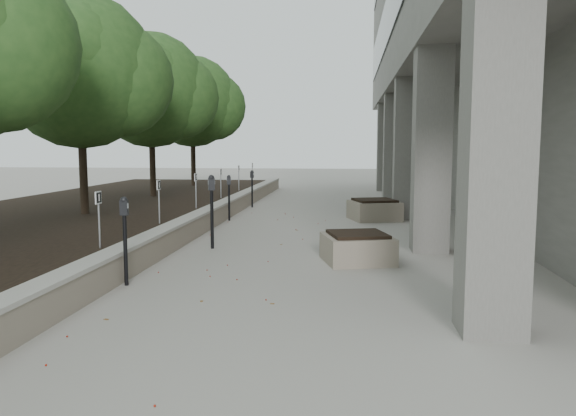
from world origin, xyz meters
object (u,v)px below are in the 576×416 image
at_px(parking_meter_5, 252,189).
at_px(planter_front, 357,247).
at_px(parking_meter_2, 125,241).
at_px(planter_back, 374,209).
at_px(parking_meter_3, 212,212).
at_px(crabapple_tree_3, 81,104).
at_px(parking_meter_4, 229,198).
at_px(crabapple_tree_4, 151,115).
at_px(crabapple_tree_5, 193,121).

xyz_separation_m(parking_meter_5, planter_front, (3.44, -8.70, -0.36)).
bearing_deg(parking_meter_2, planter_back, 59.50).
height_order(parking_meter_5, planter_front, parking_meter_5).
bearing_deg(parking_meter_3, crabapple_tree_3, 130.76).
bearing_deg(planter_front, planter_back, 84.65).
bearing_deg(planter_back, parking_meter_4, -171.41).
relative_size(parking_meter_2, planter_front, 1.16).
bearing_deg(crabapple_tree_3, crabapple_tree_4, 90.00).
distance_m(crabapple_tree_4, parking_meter_4, 5.05).
height_order(crabapple_tree_3, parking_meter_2, crabapple_tree_3).
bearing_deg(crabapple_tree_4, parking_meter_4, -42.39).
bearing_deg(planter_front, parking_meter_4, 123.54).
distance_m(parking_meter_4, planter_back, 4.12).
xyz_separation_m(crabapple_tree_5, planter_back, (7.31, -7.35, -2.82)).
relative_size(parking_meter_5, planter_back, 1.00).
bearing_deg(parking_meter_4, parking_meter_3, -95.68).
distance_m(crabapple_tree_3, parking_meter_4, 4.56).
xyz_separation_m(parking_meter_2, planter_front, (3.51, 2.11, -0.41)).
xyz_separation_m(planter_front, planter_back, (0.55, 5.91, 0.02)).
height_order(parking_meter_2, planter_back, parking_meter_2).
distance_m(parking_meter_4, parking_meter_5, 3.41).
xyz_separation_m(crabapple_tree_3, parking_meter_4, (3.25, 2.03, -2.48)).
relative_size(crabapple_tree_4, parking_meter_4, 4.23).
relative_size(crabapple_tree_4, planter_back, 4.29).
bearing_deg(crabapple_tree_5, crabapple_tree_3, -90.00).
bearing_deg(parking_meter_2, parking_meter_4, 86.37).
bearing_deg(crabapple_tree_3, planter_front, -25.74).
xyz_separation_m(crabapple_tree_3, crabapple_tree_4, (0.00, 5.00, 0.00)).
height_order(crabapple_tree_4, parking_meter_5, crabapple_tree_4).
relative_size(parking_meter_2, planter_back, 1.07).
xyz_separation_m(crabapple_tree_5, parking_meter_4, (3.25, -7.97, -2.48)).
relative_size(crabapple_tree_5, parking_meter_2, 4.01).
relative_size(crabapple_tree_3, planter_back, 4.29).
height_order(crabapple_tree_5, parking_meter_3, crabapple_tree_5).
bearing_deg(crabapple_tree_5, parking_meter_3, -72.69).
xyz_separation_m(parking_meter_2, parking_meter_4, (0.00, 7.40, -0.04)).
distance_m(parking_meter_2, parking_meter_5, 10.81).
xyz_separation_m(parking_meter_3, parking_meter_5, (-0.50, 7.66, -0.12)).
bearing_deg(parking_meter_2, parking_meter_5, 86.03).
bearing_deg(crabapple_tree_3, parking_meter_3, -30.28).
height_order(crabapple_tree_5, planter_front, crabapple_tree_5).
relative_size(crabapple_tree_4, parking_meter_5, 4.28).
bearing_deg(parking_meter_3, crabapple_tree_5, 88.35).
bearing_deg(crabapple_tree_4, parking_meter_2, -72.59).
bearing_deg(parking_meter_4, parking_meter_2, -103.18).
distance_m(crabapple_tree_3, parking_meter_5, 6.84).
bearing_deg(crabapple_tree_5, parking_meter_4, -67.81).
bearing_deg(planter_front, crabapple_tree_5, 117.01).
bearing_deg(parking_meter_5, parking_meter_2, -75.44).
relative_size(crabapple_tree_3, parking_meter_4, 4.23).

